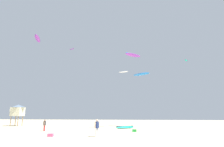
# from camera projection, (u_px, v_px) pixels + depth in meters

# --- Properties ---
(ground_plane) EXTENTS (120.00, 120.00, 0.00)m
(ground_plane) POSITION_uv_depth(u_px,v_px,m) (88.00, 147.00, 13.56)
(ground_plane) COLOR beige
(person_foreground) EXTENTS (0.48, 0.42, 1.80)m
(person_foreground) POSITION_uv_depth(u_px,v_px,m) (97.00, 127.00, 19.45)
(person_foreground) COLOR silver
(person_foreground) RESTS_ON ground
(person_midground) EXTENTS (0.35, 0.51, 1.55)m
(person_midground) POSITION_uv_depth(u_px,v_px,m) (45.00, 124.00, 25.95)
(person_midground) COLOR #B21E23
(person_midground) RESTS_ON ground
(kite_grounded_near) EXTENTS (3.39, 2.64, 0.44)m
(kite_grounded_near) POSITION_uv_depth(u_px,v_px,m) (125.00, 127.00, 30.35)
(kite_grounded_near) COLOR #19B29E
(kite_grounded_near) RESTS_ON ground
(lifeguard_tower) EXTENTS (2.30, 2.30, 4.15)m
(lifeguard_tower) POSITION_uv_depth(u_px,v_px,m) (18.00, 110.00, 36.89)
(lifeguard_tower) COLOR #8C704C
(lifeguard_tower) RESTS_ON ground
(cooler_box) EXTENTS (0.56, 0.36, 0.32)m
(cooler_box) POSITION_uv_depth(u_px,v_px,m) (134.00, 131.00, 24.64)
(cooler_box) COLOR green
(cooler_box) RESTS_ON ground
(gear_bag) EXTENTS (0.56, 0.36, 0.32)m
(gear_bag) POSITION_uv_depth(u_px,v_px,m) (51.00, 135.00, 19.47)
(gear_bag) COLOR #E5598C
(gear_bag) RESTS_ON ground
(kite_aloft_0) EXTENTS (1.69, 2.35, 0.31)m
(kite_aloft_0) POSITION_uv_depth(u_px,v_px,m) (186.00, 60.00, 55.56)
(kite_aloft_0) COLOR #19B29E
(kite_aloft_1) EXTENTS (2.66, 4.27, 0.91)m
(kite_aloft_1) POSITION_uv_depth(u_px,v_px,m) (37.00, 39.00, 37.96)
(kite_aloft_1) COLOR purple
(kite_aloft_2) EXTENTS (3.29, 3.05, 0.50)m
(kite_aloft_2) POSITION_uv_depth(u_px,v_px,m) (133.00, 55.00, 33.61)
(kite_aloft_2) COLOR purple
(kite_aloft_3) EXTENTS (2.02, 1.62, 0.36)m
(kite_aloft_3) POSITION_uv_depth(u_px,v_px,m) (72.00, 49.00, 56.63)
(kite_aloft_3) COLOR purple
(kite_aloft_4) EXTENTS (3.62, 3.03, 0.48)m
(kite_aloft_4) POSITION_uv_depth(u_px,v_px,m) (141.00, 74.00, 36.21)
(kite_aloft_4) COLOR blue
(kite_aloft_5) EXTENTS (2.62, 1.47, 0.26)m
(kite_aloft_5) POSITION_uv_depth(u_px,v_px,m) (124.00, 72.00, 46.00)
(kite_aloft_5) COLOR white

